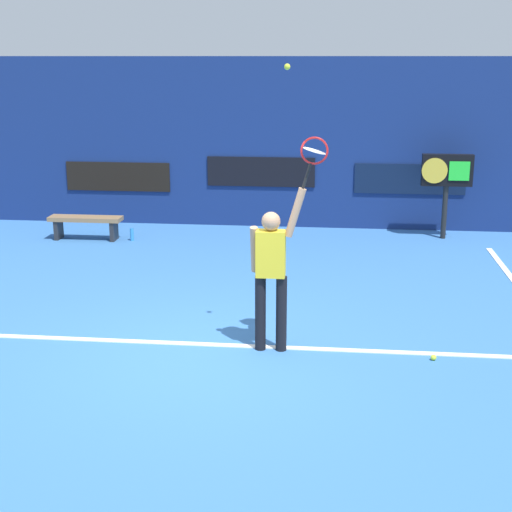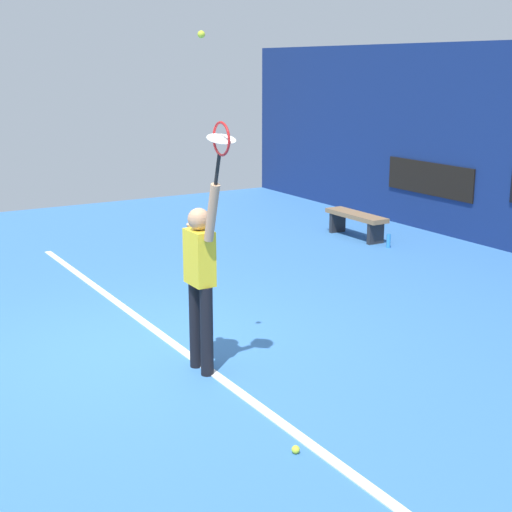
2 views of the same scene
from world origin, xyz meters
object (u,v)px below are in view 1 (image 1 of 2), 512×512
(tennis_player, at_px, (271,269))
(tennis_ball, at_px, (287,67))
(water_bottle, at_px, (132,235))
(tennis_racket, at_px, (314,154))
(spare_ball, at_px, (434,358))
(scoreboard_clock, at_px, (447,174))
(court_bench, at_px, (86,222))

(tennis_player, bearing_deg, tennis_ball, -9.97)
(tennis_player, relative_size, water_bottle, 8.25)
(tennis_racket, height_order, water_bottle, tennis_racket)
(spare_ball, bearing_deg, tennis_player, 176.26)
(tennis_player, relative_size, scoreboard_clock, 1.22)
(water_bottle, bearing_deg, tennis_player, -58.65)
(tennis_player, distance_m, tennis_ball, 2.30)
(tennis_racket, height_order, scoreboard_clock, tennis_racket)
(spare_ball, bearing_deg, tennis_racket, 175.22)
(tennis_racket, height_order, spare_ball, tennis_racket)
(tennis_racket, xyz_separation_m, tennis_ball, (-0.30, -0.02, 0.94))
(tennis_ball, xyz_separation_m, scoreboard_clock, (2.64, 6.02, -2.04))
(scoreboard_clock, height_order, court_bench, scoreboard_clock)
(tennis_ball, distance_m, water_bottle, 6.91)
(water_bottle, xyz_separation_m, spare_ball, (5.04, -5.27, -0.09))
(scoreboard_clock, bearing_deg, tennis_player, -115.12)
(tennis_player, xyz_separation_m, court_bench, (-4.03, 5.14, -0.67))
(water_bottle, bearing_deg, court_bench, 180.00)
(tennis_ball, bearing_deg, spare_ball, -3.15)
(tennis_player, bearing_deg, water_bottle, 121.35)
(tennis_player, relative_size, spare_ball, 29.12)
(tennis_racket, xyz_separation_m, court_bench, (-4.50, 5.15, -2.02))
(tennis_ball, height_order, spare_ball, tennis_ball)
(water_bottle, bearing_deg, tennis_racket, -55.03)
(tennis_racket, height_order, tennis_ball, tennis_ball)
(tennis_player, height_order, spare_ball, tennis_player)
(scoreboard_clock, distance_m, court_bench, 6.95)
(tennis_racket, bearing_deg, spare_ball, -4.78)
(tennis_player, height_order, scoreboard_clock, tennis_player)
(scoreboard_clock, height_order, spare_ball, scoreboard_clock)
(tennis_player, height_order, water_bottle, tennis_player)
(tennis_ball, xyz_separation_m, water_bottle, (-3.30, 5.17, -3.18))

